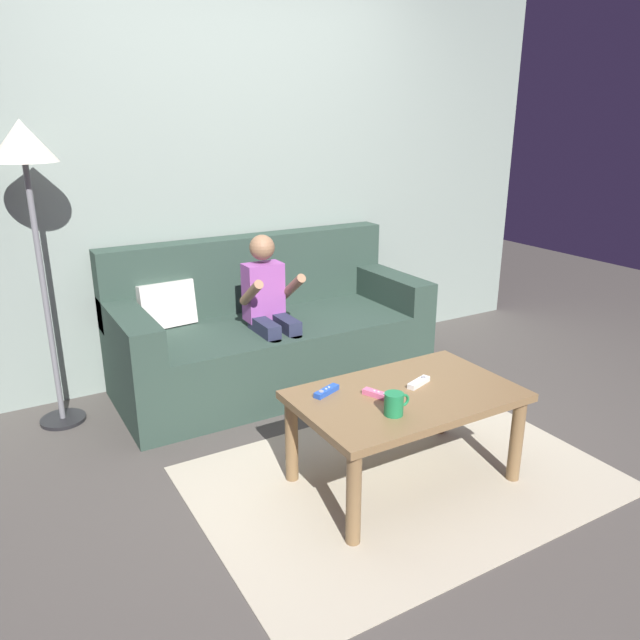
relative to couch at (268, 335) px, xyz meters
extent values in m
plane|color=#4C4742|center=(-0.06, -1.12, -0.31)|extent=(9.69, 9.69, 0.00)
cube|color=gray|center=(-0.06, 0.39, 0.94)|extent=(4.84, 0.05, 2.50)
cube|color=#2D4238|center=(0.01, -0.06, -0.10)|extent=(1.89, 0.80, 0.42)
cube|color=#2D4238|center=(0.01, 0.26, 0.35)|extent=(1.89, 0.16, 0.47)
cube|color=#2D4238|center=(-0.85, -0.06, 0.21)|extent=(0.18, 0.80, 0.19)
cube|color=#2D4238|center=(0.86, -0.06, 0.21)|extent=(0.18, 0.80, 0.19)
cube|color=silver|center=(-0.57, 0.18, 0.24)|extent=(0.34, 0.18, 0.28)
cylinder|color=#282D47|center=(-0.14, -0.37, -0.10)|extent=(0.07, 0.07, 0.42)
cylinder|color=#282D47|center=(0.00, -0.37, -0.10)|extent=(0.07, 0.07, 0.42)
cube|color=#282D47|center=(-0.14, -0.24, 0.15)|extent=(0.08, 0.28, 0.08)
cube|color=#282D47|center=(0.00, -0.24, 0.15)|extent=(0.08, 0.28, 0.08)
cube|color=#994C9E|center=(-0.07, -0.10, 0.32)|extent=(0.22, 0.13, 0.34)
cylinder|color=#936B4C|center=(-0.20, -0.22, 0.36)|extent=(0.05, 0.25, 0.19)
cylinder|color=#936B4C|center=(0.06, -0.22, 0.36)|extent=(0.05, 0.25, 0.19)
sphere|color=#936B4C|center=(-0.07, -0.10, 0.58)|extent=(0.15, 0.15, 0.15)
cube|color=brown|center=(0.05, -1.31, 0.12)|extent=(0.99, 0.62, 0.04)
cylinder|color=brown|center=(-0.39, -1.57, -0.11)|extent=(0.06, 0.06, 0.41)
cylinder|color=brown|center=(0.49, -1.57, -0.11)|extent=(0.06, 0.06, 0.41)
cylinder|color=brown|center=(-0.39, -1.05, -0.11)|extent=(0.06, 0.06, 0.41)
cylinder|color=brown|center=(0.49, -1.05, -0.11)|extent=(0.06, 0.06, 0.41)
cube|color=#BCB299|center=(0.05, -1.31, -0.31)|extent=(1.87, 1.30, 0.01)
cube|color=white|center=(0.15, -1.28, 0.14)|extent=(0.14, 0.08, 0.02)
cylinder|color=#99999E|center=(0.19, -1.26, 0.16)|extent=(0.02, 0.02, 0.00)
cylinder|color=silver|center=(0.15, -1.27, 0.16)|extent=(0.01, 0.01, 0.00)
cylinder|color=silver|center=(0.13, -1.28, 0.16)|extent=(0.01, 0.01, 0.00)
cube|color=pink|center=(-0.09, -1.28, 0.14)|extent=(0.09, 0.14, 0.02)
cylinder|color=#99999E|center=(-0.07, -1.32, 0.16)|extent=(0.02, 0.02, 0.00)
cylinder|color=silver|center=(-0.08, -1.29, 0.16)|extent=(0.01, 0.01, 0.00)
cylinder|color=silver|center=(-0.09, -1.27, 0.16)|extent=(0.01, 0.01, 0.00)
cube|color=blue|center=(-0.26, -1.14, 0.14)|extent=(0.14, 0.08, 0.02)
cylinder|color=#99999E|center=(-0.30, -1.16, 0.16)|extent=(0.02, 0.02, 0.00)
cylinder|color=silver|center=(-0.26, -1.15, 0.16)|extent=(0.01, 0.01, 0.00)
cylinder|color=silver|center=(-0.24, -1.14, 0.16)|extent=(0.01, 0.01, 0.00)
cylinder|color=#1E7F47|center=(-0.13, -1.45, 0.18)|extent=(0.08, 0.08, 0.09)
torus|color=#1E7F47|center=(-0.08, -1.45, 0.19)|extent=(0.06, 0.01, 0.06)
cylinder|color=black|center=(-1.22, 0.09, -0.30)|extent=(0.24, 0.24, 0.02)
cylinder|color=slate|center=(-1.22, 0.09, 0.40)|extent=(0.03, 0.03, 1.37)
cone|color=beige|center=(-1.22, 0.09, 1.18)|extent=(0.32, 0.32, 0.20)
camera|label=1|loc=(-1.52, -3.25, 1.30)|focal=34.35mm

